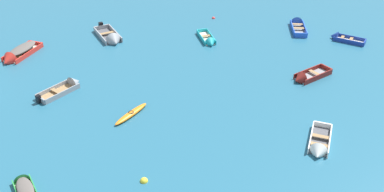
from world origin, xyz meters
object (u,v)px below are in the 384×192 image
Objects in this scene: rowboat_maroon_far_left at (305,78)px; rowboat_deep_blue_outer_right at (341,38)px; rowboat_grey_midfield_right at (112,39)px; rowboat_blue_foreground_center at (297,25)px; kayak_orange_back_row_right at (131,114)px; rowboat_white_near_right at (319,147)px; rowboat_turquoise_midfield_left at (209,41)px; mooring_buoy_trailing at (213,18)px; rowboat_grey_back_row_left at (67,87)px; rowboat_green_far_right at (24,186)px; mooring_buoy_between_boats_left at (144,181)px; rowboat_red_distant_center at (17,54)px.

rowboat_deep_blue_outer_right is (5.90, 7.19, -0.02)m from rowboat_maroon_far_left.
rowboat_blue_foreground_center is (18.73, 1.67, 0.00)m from rowboat_grey_midfield_right.
kayak_orange_back_row_right is 0.76× the size of rowboat_white_near_right.
rowboat_maroon_far_left is (-2.71, -10.74, -0.01)m from rowboat_blue_foreground_center.
rowboat_grey_midfield_right reaches higher than rowboat_maroon_far_left.
rowboat_turquoise_midfield_left reaches higher than mooring_buoy_trailing.
rowboat_turquoise_midfield_left is 1.07× the size of rowboat_grey_back_row_left.
mooring_buoy_trailing is (-5.51, 13.86, -0.21)m from rowboat_maroon_far_left.
rowboat_green_far_right reaches higher than kayak_orange_back_row_right.
kayak_orange_back_row_right is at bearing -115.32° from mooring_buoy_trailing.
rowboat_maroon_far_left reaches higher than rowboat_turquoise_midfield_left.
rowboat_grey_midfield_right is 12.74× the size of mooring_buoy_trailing.
rowboat_green_far_right is (-3.58, -19.49, 0.01)m from rowboat_grey_midfield_right.
rowboat_deep_blue_outer_right is (21.92, -1.88, -0.04)m from rowboat_grey_midfield_right.
rowboat_deep_blue_outer_right reaches higher than rowboat_turquoise_midfield_left.
rowboat_deep_blue_outer_right is at bearing 63.48° from rowboat_white_near_right.
rowboat_turquoise_midfield_left reaches higher than kayak_orange_back_row_right.
kayak_orange_back_row_right reaches higher than mooring_buoy_between_boats_left.
rowboat_deep_blue_outer_right is 7.11× the size of mooring_buoy_between_boats_left.
rowboat_white_near_right is 22.82m from mooring_buoy_trailing.
rowboat_deep_blue_outer_right is (3.19, -3.55, -0.04)m from rowboat_blue_foreground_center.
kayak_orange_back_row_right is (2.18, -12.81, -0.07)m from rowboat_grey_midfield_right.
rowboat_red_distant_center is at bearing -161.10° from rowboat_grey_midfield_right.
kayak_orange_back_row_right is at bearing -80.32° from rowboat_grey_midfield_right.
rowboat_red_distant_center is at bearing 145.79° from rowboat_white_near_right.
rowboat_grey_back_row_left is (-2.84, -8.67, -0.03)m from rowboat_grey_midfield_right.
mooring_buoy_trailing is at bearing 59.86° from rowboat_green_far_right.
mooring_buoy_between_boats_left is (11.15, -16.77, -0.33)m from rowboat_red_distant_center.
rowboat_white_near_right is at bearing -103.70° from rowboat_blue_foreground_center.
rowboat_red_distant_center is (-10.25, 10.05, 0.18)m from kayak_orange_back_row_right.
rowboat_grey_back_row_left is 7.49× the size of mooring_buoy_between_boats_left.
rowboat_red_distant_center is at bearing 135.57° from kayak_orange_back_row_right.
mooring_buoy_between_boats_left is (0.89, -6.72, -0.15)m from kayak_orange_back_row_right.
rowboat_deep_blue_outer_right is 17.75m from rowboat_white_near_right.
rowboat_turquoise_midfield_left is 10.35m from rowboat_maroon_far_left.
kayak_orange_back_row_right is 0.62× the size of rowboat_red_distant_center.
rowboat_grey_midfield_right reaches higher than kayak_orange_back_row_right.
rowboat_green_far_right is at bearing -174.39° from rowboat_white_near_right.
rowboat_red_distant_center is at bearing -157.89° from mooring_buoy_trailing.
rowboat_red_distant_center is 1.57× the size of rowboat_green_far_right.
rowboat_green_far_right is (4.48, -16.73, -0.11)m from rowboat_red_distant_center.
rowboat_blue_foreground_center is 1.30× the size of rowboat_deep_blue_outer_right.
rowboat_turquoise_midfield_left is at bearing 106.22° from rowboat_white_near_right.
mooring_buoy_trailing is at bearing 149.72° from rowboat_deep_blue_outer_right.
rowboat_maroon_far_left is 1.18× the size of rowboat_deep_blue_outer_right.
rowboat_deep_blue_outer_right is 13.22m from mooring_buoy_trailing.
rowboat_deep_blue_outer_right is at bearing 15.34° from rowboat_grey_back_row_left.
rowboat_grey_back_row_left reaches higher than mooring_buoy_between_boats_left.
rowboat_deep_blue_outer_right is at bearing -48.04° from rowboat_blue_foreground_center.
mooring_buoy_between_boats_left is (-12.95, -10.47, -0.21)m from rowboat_maroon_far_left.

